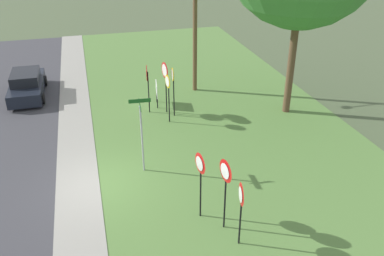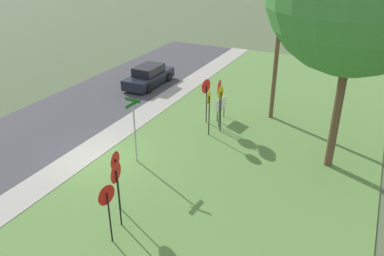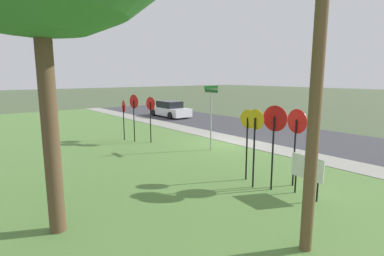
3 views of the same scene
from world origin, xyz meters
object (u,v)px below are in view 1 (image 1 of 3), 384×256
at_px(utility_pole, 192,4).
at_px(notice_board, 157,90).
at_px(yield_sign_near_left, 200,171).
at_px(yield_sign_near_right, 241,201).
at_px(stop_sign_far_left, 147,79).
at_px(yield_sign_far_left, 225,178).
at_px(street_name_post, 142,129).
at_px(stop_sign_near_right, 173,82).
at_px(parked_hatchback_near, 27,85).
at_px(stop_sign_far_center, 168,89).
at_px(stop_sign_near_left, 165,76).

relative_size(utility_pole, notice_board, 7.22).
relative_size(yield_sign_near_left, yield_sign_near_right, 1.10).
bearing_deg(notice_board, yield_sign_near_right, 10.03).
xyz_separation_m(stop_sign_far_left, notice_board, (-0.79, 0.58, -1.00)).
bearing_deg(notice_board, yield_sign_far_left, 9.05).
bearing_deg(street_name_post, yield_sign_near_left, 26.53).
xyz_separation_m(yield_sign_far_left, notice_board, (-10.06, -0.26, -1.08)).
distance_m(stop_sign_near_right, parked_hatchback_near, 8.78).
xyz_separation_m(stop_sign_far_center, street_name_post, (3.92, -1.87, 0.09)).
bearing_deg(street_name_post, yield_sign_near_right, 27.86).
xyz_separation_m(stop_sign_near_right, street_name_post, (4.55, -2.25, 0.02)).
bearing_deg(stop_sign_far_center, stop_sign_near_right, 141.78).
height_order(stop_sign_far_left, yield_sign_near_left, stop_sign_far_left).
xyz_separation_m(stop_sign_near_right, yield_sign_far_left, (8.55, -0.30, 0.11)).
height_order(utility_pole, parked_hatchback_near, utility_pole).
bearing_deg(street_name_post, stop_sign_near_left, 162.54).
distance_m(yield_sign_far_left, parked_hatchback_near, 15.06).
bearing_deg(yield_sign_near_right, utility_pole, -179.09).
xyz_separation_m(stop_sign_far_left, yield_sign_far_left, (9.27, 0.84, 0.08)).
bearing_deg(yield_sign_near_left, stop_sign_near_left, 165.56).
xyz_separation_m(stop_sign_far_left, parked_hatchback_near, (-3.99, -6.17, -1.23)).
distance_m(street_name_post, utility_pole, 9.09).
xyz_separation_m(yield_sign_far_left, street_name_post, (-4.00, -1.95, -0.09)).
bearing_deg(yield_sign_near_right, stop_sign_near_right, -171.01).
bearing_deg(yield_sign_far_left, stop_sign_near_right, 168.23).
relative_size(yield_sign_near_right, utility_pole, 0.25).
xyz_separation_m(stop_sign_near_left, yield_sign_near_right, (9.88, 0.19, -0.30)).
relative_size(yield_sign_near_left, street_name_post, 0.79).
relative_size(street_name_post, notice_board, 2.47).
bearing_deg(stop_sign_near_right, street_name_post, -22.74).
relative_size(yield_sign_near_left, notice_board, 1.96).
bearing_deg(street_name_post, yield_sign_far_left, 29.75).
height_order(stop_sign_near_left, notice_board, stop_sign_near_left).
xyz_separation_m(stop_sign_near_right, utility_pole, (-3.01, 1.79, 3.06)).
bearing_deg(stop_sign_far_center, yield_sign_near_left, -10.99).
relative_size(stop_sign_far_center, notice_board, 1.95).
distance_m(yield_sign_far_left, street_name_post, 4.45).
bearing_deg(yield_sign_near_left, stop_sign_near_right, 163.23).
height_order(stop_sign_far_center, yield_sign_far_left, yield_sign_far_left).
bearing_deg(yield_sign_near_left, street_name_post, -167.56).
height_order(stop_sign_near_left, yield_sign_near_left, stop_sign_near_left).
height_order(stop_sign_near_left, stop_sign_far_left, stop_sign_near_left).
relative_size(stop_sign_far_left, notice_board, 2.01).
distance_m(yield_sign_near_right, yield_sign_far_left, 0.89).
xyz_separation_m(stop_sign_near_left, yield_sign_far_left, (9.05, -0.02, -0.03)).
bearing_deg(parked_hatchback_near, utility_pole, 79.67).
bearing_deg(stop_sign_near_left, parked_hatchback_near, -130.14).
relative_size(notice_board, parked_hatchback_near, 0.29).
bearing_deg(street_name_post, stop_sign_far_left, 171.91).
height_order(yield_sign_near_left, notice_board, yield_sign_near_left).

